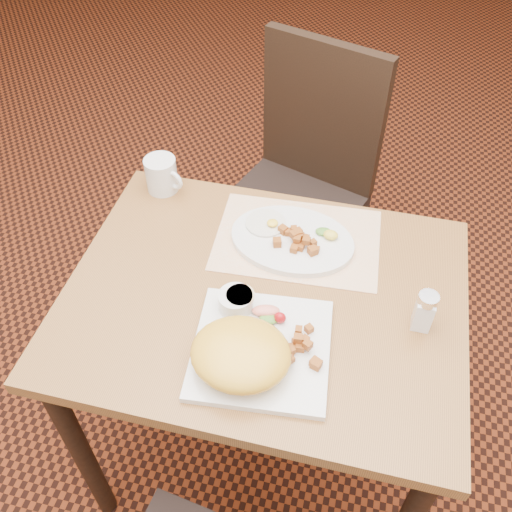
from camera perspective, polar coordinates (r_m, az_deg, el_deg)
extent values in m
plane|color=black|center=(1.93, 0.57, -18.09)|extent=(8.00, 8.00, 0.00)
cube|color=#955F2E|center=(1.31, 0.80, -4.29)|extent=(0.90, 0.70, 0.03)
cylinder|color=black|center=(1.59, -17.04, -18.27)|extent=(0.05, 0.05, 0.71)
cylinder|color=black|center=(1.87, -9.23, -2.24)|extent=(0.05, 0.05, 0.71)
cylinder|color=black|center=(1.79, 15.62, -6.80)|extent=(0.05, 0.05, 0.71)
cube|color=black|center=(1.93, 3.20, 4.43)|extent=(0.53, 0.53, 0.05)
cylinder|color=black|center=(2.16, 9.47, 0.72)|extent=(0.04, 0.04, 0.42)
cylinder|color=black|center=(1.94, 4.85, -5.74)|extent=(0.04, 0.04, 0.42)
cylinder|color=black|center=(2.27, 1.30, 4.23)|extent=(0.04, 0.04, 0.42)
cylinder|color=black|center=(2.06, -3.92, -1.50)|extent=(0.04, 0.04, 0.42)
cube|color=black|center=(1.91, 6.64, 13.86)|extent=(0.41, 0.17, 0.50)
cube|color=white|center=(1.41, 4.16, 1.63)|extent=(0.42, 0.30, 0.00)
cube|color=silver|center=(1.19, 0.54, -9.28)|extent=(0.31, 0.31, 0.02)
ellipsoid|color=yellow|center=(1.13, -1.53, -9.74)|extent=(0.20, 0.18, 0.07)
ellipsoid|color=yellow|center=(1.14, -0.53, -11.45)|extent=(0.08, 0.07, 0.03)
ellipsoid|color=yellow|center=(1.18, -3.98, -8.58)|extent=(0.08, 0.07, 0.03)
cylinder|color=silver|center=(1.23, -2.06, -4.54)|extent=(0.08, 0.08, 0.04)
cylinder|color=beige|center=(1.22, -1.58, -3.94)|extent=(0.06, 0.06, 0.01)
ellipsoid|color=#387223|center=(1.22, 1.27, -6.31)|extent=(0.04, 0.03, 0.01)
ellipsoid|color=red|center=(1.22, 2.42, -6.18)|extent=(0.03, 0.02, 0.03)
ellipsoid|color=#F28C72|center=(1.23, 0.99, -5.49)|extent=(0.07, 0.04, 0.02)
cylinder|color=white|center=(1.42, 0.97, 3.32)|extent=(0.10, 0.10, 0.01)
ellipsoid|color=yellow|center=(1.41, 1.66, 3.33)|extent=(0.03, 0.03, 0.01)
ellipsoid|color=#387223|center=(1.40, 6.77, 2.45)|extent=(0.04, 0.03, 0.01)
ellipsoid|color=yellow|center=(1.39, 7.48, 2.11)|extent=(0.04, 0.03, 0.02)
cube|color=white|center=(1.26, 16.38, -5.59)|extent=(0.04, 0.04, 0.08)
cylinder|color=silver|center=(1.22, 16.86, -4.15)|extent=(0.04, 0.04, 0.02)
cylinder|color=silver|center=(1.54, -9.45, 8.04)|extent=(0.08, 0.08, 0.09)
torus|color=silver|center=(1.52, -8.20, 7.52)|extent=(0.06, 0.03, 0.06)
cube|color=#AE5A1C|center=(1.18, 4.42, -9.06)|extent=(0.02, 0.02, 0.02)
cube|color=#AE5A1C|center=(1.19, 2.56, -8.67)|extent=(0.02, 0.02, 0.01)
cube|color=#AE5A1C|center=(1.17, 4.23, -8.25)|extent=(0.02, 0.02, 0.02)
cube|color=#AE5A1C|center=(1.18, 4.93, -8.33)|extent=(0.02, 0.02, 0.01)
cube|color=#AE5A1C|center=(1.19, 4.74, -8.56)|extent=(0.02, 0.02, 0.01)
cube|color=#AE5A1C|center=(1.19, 4.28, -7.43)|extent=(0.02, 0.02, 0.02)
cube|color=#AE5A1C|center=(1.15, 3.43, -10.28)|extent=(0.02, 0.02, 0.01)
cube|color=#AE5A1C|center=(1.16, 6.04, -10.72)|extent=(0.02, 0.02, 0.02)
cube|color=#AE5A1C|center=(1.18, 3.68, -9.15)|extent=(0.02, 0.02, 0.01)
cube|color=#AE5A1C|center=(1.18, 3.52, -9.30)|extent=(0.02, 0.02, 0.01)
cube|color=#AE5A1C|center=(1.17, 3.43, -9.61)|extent=(0.02, 0.02, 0.01)
cube|color=#AE5A1C|center=(1.17, 5.19, -8.84)|extent=(0.02, 0.02, 0.02)
cube|color=#AE5A1C|center=(1.21, 5.32, -7.26)|extent=(0.02, 0.02, 0.02)
cube|color=#AE5A1C|center=(1.16, 5.88, -10.53)|extent=(0.02, 0.02, 0.02)
cube|color=#AE5A1C|center=(1.16, 3.48, -9.45)|extent=(0.02, 0.02, 0.02)
cube|color=#AE5A1C|center=(1.19, 4.08, -8.57)|extent=(0.02, 0.02, 0.01)
cube|color=#AE5A1C|center=(1.40, 2.71, 2.65)|extent=(0.03, 0.03, 0.02)
cube|color=#AE5A1C|center=(1.36, 3.88, 2.15)|extent=(0.03, 0.03, 0.02)
cube|color=#AE5A1C|center=(1.36, 2.13, 1.38)|extent=(0.02, 0.02, 0.02)
cube|color=#AE5A1C|center=(1.38, 5.03, 1.83)|extent=(0.02, 0.01, 0.01)
cube|color=#AE5A1C|center=(1.37, 4.20, 1.49)|extent=(0.02, 0.02, 0.02)
cube|color=#AE5A1C|center=(1.35, 3.83, 0.73)|extent=(0.02, 0.02, 0.02)
cube|color=#AE5A1C|center=(1.36, 4.14, 1.68)|extent=(0.02, 0.02, 0.01)
cube|color=#AE5A1C|center=(1.38, 4.26, 2.49)|extent=(0.02, 0.02, 0.01)
cube|color=#AE5A1C|center=(1.39, 3.30, 2.41)|extent=(0.02, 0.02, 0.01)
cube|color=#AE5A1C|center=(1.36, 6.01, 0.64)|extent=(0.02, 0.02, 0.01)
cube|color=#AE5A1C|center=(1.36, 4.45, 0.90)|extent=(0.02, 0.02, 0.01)
cube|color=#AE5A1C|center=(1.35, 5.67, 0.53)|extent=(0.03, 0.03, 0.02)
cube|color=#AE5A1C|center=(1.35, 5.06, 1.53)|extent=(0.02, 0.02, 0.02)
cube|color=#AE5A1C|center=(1.37, 4.23, 1.46)|extent=(0.02, 0.02, 0.02)
cube|color=#AE5A1C|center=(1.38, 4.06, 2.01)|extent=(0.02, 0.02, 0.02)
cube|color=#AE5A1C|center=(1.37, 4.23, 2.26)|extent=(0.02, 0.02, 0.02)
cube|color=#AE5A1C|center=(1.37, 4.39, 2.05)|extent=(0.02, 0.02, 0.01)
cube|color=#AE5A1C|center=(1.38, 4.33, 2.05)|extent=(0.02, 0.02, 0.02)
cube|color=#AE5A1C|center=(1.37, 5.72, 1.34)|extent=(0.02, 0.02, 0.01)
cube|color=#AE5A1C|center=(1.37, 4.18, 1.57)|extent=(0.02, 0.02, 0.02)
cube|color=#AE5A1C|center=(1.38, 3.81, 2.70)|extent=(0.02, 0.02, 0.01)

